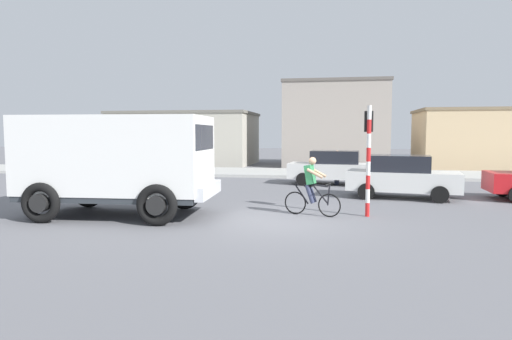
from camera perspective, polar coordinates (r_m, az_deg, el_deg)
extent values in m
plane|color=slate|center=(12.02, 3.31, -6.77)|extent=(120.00, 120.00, 0.00)
cube|color=#ADADA8|center=(25.95, 6.82, -0.41)|extent=(80.00, 5.00, 0.16)
cube|color=white|center=(13.32, -17.62, 1.96)|extent=(5.33, 2.78, 2.20)
cube|color=#2D3338|center=(13.43, -17.49, -3.08)|extent=(5.22, 2.73, 0.16)
cube|color=silver|center=(12.55, -6.17, -2.59)|extent=(0.37, 2.38, 0.36)
cube|color=black|center=(12.48, -6.91, 4.24)|extent=(0.24, 2.13, 0.70)
torus|color=black|center=(14.08, -9.34, -2.85)|extent=(1.11, 0.30, 1.10)
cylinder|color=black|center=(14.08, -9.34, -2.85)|extent=(0.51, 0.33, 0.50)
torus|color=black|center=(11.67, -12.80, -4.48)|extent=(1.11, 0.30, 1.10)
cylinder|color=black|center=(11.67, -12.80, -4.48)|extent=(0.51, 0.33, 0.50)
torus|color=black|center=(15.28, -21.06, -2.51)|extent=(1.11, 0.30, 1.10)
cylinder|color=black|center=(15.28, -21.06, -2.51)|extent=(0.51, 0.33, 0.50)
torus|color=black|center=(13.09, -26.26, -3.86)|extent=(1.11, 0.30, 1.10)
cylinder|color=black|center=(13.09, -26.26, -3.86)|extent=(0.51, 0.33, 0.50)
torus|color=black|center=(12.79, 9.54, -4.57)|extent=(0.66, 0.23, 0.68)
torus|color=black|center=(13.13, 5.14, -4.29)|extent=(0.66, 0.23, 0.68)
cylinder|color=black|center=(12.82, 8.09, -1.98)|extent=(0.59, 0.21, 0.09)
cylinder|color=black|center=(12.83, 8.33, -3.08)|extent=(0.50, 0.19, 0.57)
cylinder|color=black|center=(13.02, 5.98, -3.17)|extent=(0.43, 0.17, 0.57)
cylinder|color=black|center=(12.76, 9.45, -3.26)|extent=(0.10, 0.07, 0.59)
cylinder|color=black|center=(12.72, 9.36, -1.85)|extent=(0.17, 0.49, 0.03)
cube|color=black|center=(12.92, 6.83, -2.03)|extent=(0.26, 0.18, 0.06)
cube|color=#338C51|center=(12.87, 7.06, -0.58)|extent=(0.37, 0.39, 0.59)
sphere|color=tan|center=(12.81, 7.37, 1.19)|extent=(0.22, 0.22, 0.22)
cylinder|color=#2D334C|center=(13.01, 7.30, -3.01)|extent=(0.33, 0.20, 0.57)
cylinder|color=tan|center=(12.95, 8.13, -0.34)|extent=(0.50, 0.23, 0.29)
cylinder|color=#2D334C|center=(12.83, 7.01, -3.12)|extent=(0.33, 0.20, 0.57)
cylinder|color=tan|center=(12.65, 7.67, -0.45)|extent=(0.50, 0.23, 0.29)
cylinder|color=red|center=(13.14, 14.31, -5.02)|extent=(0.12, 0.12, 0.40)
cylinder|color=white|center=(13.08, 14.34, -3.30)|extent=(0.12, 0.12, 0.40)
cylinder|color=red|center=(13.03, 14.38, -1.55)|extent=(0.12, 0.12, 0.40)
cylinder|color=white|center=(13.00, 14.42, 0.20)|extent=(0.12, 0.12, 0.40)
cylinder|color=red|center=(12.97, 14.45, 1.96)|extent=(0.12, 0.12, 0.40)
cylinder|color=white|center=(12.96, 14.49, 3.73)|extent=(0.12, 0.12, 0.40)
cylinder|color=red|center=(12.96, 14.53, 5.49)|extent=(0.12, 0.12, 0.40)
cylinder|color=white|center=(12.97, 14.56, 7.26)|extent=(0.12, 0.12, 0.40)
cube|color=black|center=(13.14, 14.47, 6.14)|extent=(0.24, 0.20, 0.60)
sphere|color=orange|center=(13.26, 14.43, 6.12)|extent=(0.14, 0.14, 0.14)
cube|color=white|center=(21.00, 9.81, -0.09)|extent=(4.14, 2.05, 0.70)
cube|color=black|center=(20.94, 10.24, 1.67)|extent=(2.32, 1.64, 0.60)
cylinder|color=black|center=(20.34, 6.10, -1.20)|extent=(0.61, 0.23, 0.60)
cylinder|color=black|center=(22.01, 6.78, -0.75)|extent=(0.61, 0.23, 0.60)
cylinder|color=black|center=(20.11, 13.10, -1.36)|extent=(0.61, 0.23, 0.60)
cylinder|color=black|center=(21.80, 13.24, -0.90)|extent=(0.61, 0.23, 0.60)
cylinder|color=black|center=(19.21, 29.45, -2.14)|extent=(0.61, 0.22, 0.60)
cube|color=white|center=(17.17, 18.56, -1.34)|extent=(4.23, 2.33, 0.70)
cube|color=black|center=(17.12, 18.12, 0.84)|extent=(2.41, 1.79, 0.60)
cylinder|color=black|center=(18.09, 22.50, -2.27)|extent=(0.62, 0.28, 0.60)
cylinder|color=black|center=(16.40, 22.83, -2.97)|extent=(0.62, 0.28, 0.60)
cylinder|color=black|center=(18.11, 14.64, -2.05)|extent=(0.62, 0.28, 0.60)
cylinder|color=black|center=(16.43, 14.16, -2.73)|extent=(0.62, 0.28, 0.60)
cylinder|color=#2D334C|center=(20.92, 10.48, -0.74)|extent=(0.22, 0.22, 0.85)
cube|color=white|center=(20.87, 10.51, 1.19)|extent=(0.34, 0.22, 0.56)
sphere|color=#9E7051|center=(20.85, 10.53, 2.26)|extent=(0.20, 0.20, 0.20)
cube|color=#B2AD9E|center=(35.27, -8.98, 3.94)|extent=(10.44, 7.09, 3.86)
cube|color=slate|center=(35.30, -9.03, 7.23)|extent=(10.65, 7.23, 0.20)
cube|color=#9E9389|center=(33.21, 10.25, 5.66)|extent=(7.27, 6.35, 5.94)
cube|color=#5E5852|center=(33.41, 10.33, 10.93)|extent=(7.41, 6.48, 0.20)
cube|color=#D1B284|center=(34.69, 29.31, 3.41)|extent=(10.99, 5.43, 3.91)
cube|color=#7D6B4F|center=(34.72, 29.45, 6.80)|extent=(11.21, 5.54, 0.20)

